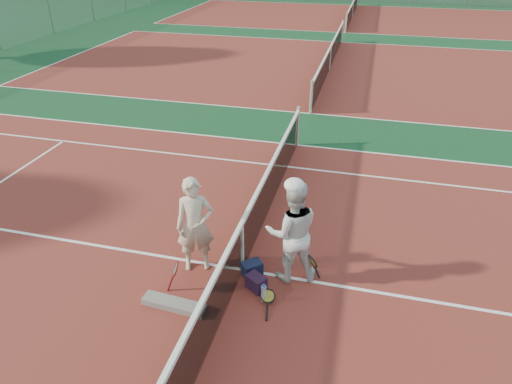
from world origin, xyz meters
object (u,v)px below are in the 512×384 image
Objects in this scene: player_b at (292,232)px; racket_spare at (268,297)px; player_a at (195,225)px; sports_bag_purple at (256,283)px; sports_bag_navy at (252,269)px; net_main at (242,247)px; racket_red at (176,276)px; water_bottle at (264,294)px; racket_black_held at (312,269)px.

racket_spare is at bearing 52.18° from player_b.
player_b reaches higher than player_a.
player_a reaches higher than sports_bag_purple.
racket_spare is at bearing -40.03° from sports_bag_purple.
sports_bag_navy is 1.03× the size of sports_bag_purple.
sports_bag_purple is at bearing -49.29° from net_main.
net_main is at bearing -15.79° from player_a.
sports_bag_purple is at bearing -37.77° from player_a.
player_b is at bearing -29.20° from racket_spare.
racket_spare is 0.67m from sports_bag_navy.
racket_red is 1.52m from racket_spare.
net_main is 0.92m from water_bottle.
water_bottle is at bearing -52.42° from sports_bag_purple.
racket_red reaches higher than sports_bag_purple.
sports_bag_navy and sports_bag_purple have the same top height.
racket_black_held is 0.94× the size of racket_spare.
net_main reaches higher than sports_bag_purple.
net_main is at bearing 130.71° from sports_bag_purple.
player_a is (-0.79, -0.09, 0.36)m from net_main.
player_a is at bearing 59.14° from racket_spare.
net_main is at bearing -14.05° from player_b.
player_a is 3.10× the size of racket_black_held.
racket_black_held is at bearing 44.02° from water_bottle.
water_bottle is (0.19, -0.24, 0.02)m from sports_bag_purple.
water_bottle reaches higher than sports_bag_navy.
sports_bag_navy is at bearing -22.97° from net_main.
racket_spare is (-0.23, -0.68, -0.85)m from player_b.
racket_black_held is (1.20, -0.01, -0.23)m from net_main.
racket_spare is 0.12m from water_bottle.
racket_red is at bearing -140.17° from net_main.
water_bottle is (-0.06, -0.04, 0.09)m from racket_spare.
racket_red is 1.02× the size of racket_black_held.
racket_red reaches higher than water_bottle.
racket_black_held is 1.02m from sports_bag_navy.
racket_red is at bearing -175.89° from water_bottle.
net_main is 36.60× the size of water_bottle.
racket_red is 1.31m from sports_bag_purple.
player_b reaches higher than sports_bag_navy.
racket_black_held is 1.70× the size of sports_bag_navy.
water_bottle is (-0.30, -0.72, -0.76)m from player_b.
sports_bag_navy is at bearing 121.23° from water_bottle.
player_b reaches higher than net_main.
sports_bag_navy is at bearing 27.04° from racket_spare.
player_b is 1.09m from water_bottle.
player_a is at bearing 59.44° from racket_red.
racket_red is at bearing 6.53° from player_b.
net_main reaches higher than sports_bag_navy.
racket_red reaches higher than racket_spare.
player_a is at bearing -13.18° from player_b.
player_a is 5.27× the size of sports_bag_navy.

